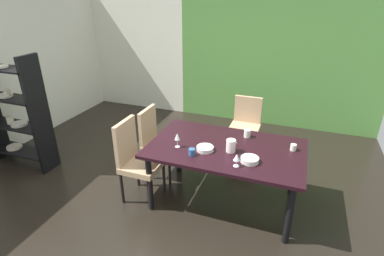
{
  "coord_description": "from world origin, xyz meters",
  "views": [
    {
      "loc": [
        1.47,
        -2.73,
        2.39
      ],
      "look_at": [
        0.32,
        0.39,
        0.85
      ],
      "focal_mm": 28.0,
      "sensor_mm": 36.0,
      "label": 1
    }
  ],
  "objects_px": {
    "cup_corner": "(192,152)",
    "cup_south": "(247,133)",
    "chair_head_far": "(246,123)",
    "serving_bowl_east": "(205,148)",
    "display_shelf": "(13,112)",
    "wine_glass_west": "(177,137)",
    "dining_table": "(226,153)",
    "chair_left_far": "(156,139)",
    "serving_bowl_near_shelf": "(250,160)",
    "chair_left_near": "(135,157)",
    "wine_glass_near_window": "(237,158)",
    "cup_front": "(293,147)",
    "pitcher_north": "(231,146)"
  },
  "relations": [
    {
      "from": "cup_corner",
      "to": "cup_south",
      "type": "bearing_deg",
      "value": 53.55
    },
    {
      "from": "chair_head_far",
      "to": "serving_bowl_east",
      "type": "relative_size",
      "value": 4.77
    },
    {
      "from": "display_shelf",
      "to": "serving_bowl_east",
      "type": "bearing_deg",
      "value": 0.14
    },
    {
      "from": "wine_glass_west",
      "to": "cup_south",
      "type": "distance_m",
      "value": 0.88
    },
    {
      "from": "dining_table",
      "to": "chair_left_far",
      "type": "height_order",
      "value": "chair_left_far"
    },
    {
      "from": "serving_bowl_near_shelf",
      "to": "cup_corner",
      "type": "xyz_separation_m",
      "value": [
        -0.62,
        -0.07,
        0.01
      ]
    },
    {
      "from": "chair_left_near",
      "to": "serving_bowl_east",
      "type": "bearing_deg",
      "value": 97.99
    },
    {
      "from": "chair_left_far",
      "to": "wine_glass_west",
      "type": "relative_size",
      "value": 5.67
    },
    {
      "from": "chair_left_far",
      "to": "cup_corner",
      "type": "height_order",
      "value": "chair_left_far"
    },
    {
      "from": "wine_glass_west",
      "to": "dining_table",
      "type": "bearing_deg",
      "value": 19.96
    },
    {
      "from": "serving_bowl_east",
      "to": "cup_corner",
      "type": "distance_m",
      "value": 0.18
    },
    {
      "from": "chair_head_far",
      "to": "serving_bowl_east",
      "type": "height_order",
      "value": "chair_head_far"
    },
    {
      "from": "chair_head_far",
      "to": "wine_glass_west",
      "type": "relative_size",
      "value": 5.36
    },
    {
      "from": "serving_bowl_near_shelf",
      "to": "dining_table",
      "type": "bearing_deg",
      "value": 142.63
    },
    {
      "from": "dining_table",
      "to": "chair_left_near",
      "type": "relative_size",
      "value": 1.73
    },
    {
      "from": "wine_glass_near_window",
      "to": "cup_front",
      "type": "relative_size",
      "value": 1.88
    },
    {
      "from": "serving_bowl_east",
      "to": "wine_glass_west",
      "type": "bearing_deg",
      "value": -174.5
    },
    {
      "from": "display_shelf",
      "to": "cup_south",
      "type": "xyz_separation_m",
      "value": [
        3.22,
        0.51,
        -0.02
      ]
    },
    {
      "from": "serving_bowl_east",
      "to": "serving_bowl_near_shelf",
      "type": "bearing_deg",
      "value": -8.72
    },
    {
      "from": "wine_glass_near_window",
      "to": "cup_front",
      "type": "height_order",
      "value": "wine_glass_near_window"
    },
    {
      "from": "dining_table",
      "to": "serving_bowl_east",
      "type": "bearing_deg",
      "value": -141.78
    },
    {
      "from": "dining_table",
      "to": "cup_south",
      "type": "xyz_separation_m",
      "value": [
        0.18,
        0.34,
        0.13
      ]
    },
    {
      "from": "chair_left_near",
      "to": "display_shelf",
      "type": "relative_size",
      "value": 0.61
    },
    {
      "from": "chair_head_far",
      "to": "pitcher_north",
      "type": "relative_size",
      "value": 6.27
    },
    {
      "from": "wine_glass_near_window",
      "to": "cup_south",
      "type": "xyz_separation_m",
      "value": [
        -0.02,
        0.7,
        -0.05
      ]
    },
    {
      "from": "chair_left_far",
      "to": "display_shelf",
      "type": "height_order",
      "value": "display_shelf"
    },
    {
      "from": "dining_table",
      "to": "wine_glass_west",
      "type": "xyz_separation_m",
      "value": [
        -0.52,
        -0.19,
        0.2
      ]
    },
    {
      "from": "serving_bowl_near_shelf",
      "to": "pitcher_north",
      "type": "distance_m",
      "value": 0.29
    },
    {
      "from": "serving_bowl_near_shelf",
      "to": "cup_corner",
      "type": "distance_m",
      "value": 0.62
    },
    {
      "from": "display_shelf",
      "to": "serving_bowl_east",
      "type": "distance_m",
      "value": 2.84
    },
    {
      "from": "wine_glass_near_window",
      "to": "cup_south",
      "type": "distance_m",
      "value": 0.71
    },
    {
      "from": "chair_left_near",
      "to": "serving_bowl_near_shelf",
      "type": "height_order",
      "value": "chair_left_near"
    },
    {
      "from": "wine_glass_near_window",
      "to": "wine_glass_west",
      "type": "height_order",
      "value": "wine_glass_west"
    },
    {
      "from": "chair_head_far",
      "to": "serving_bowl_near_shelf",
      "type": "bearing_deg",
      "value": 101.82
    },
    {
      "from": "wine_glass_west",
      "to": "cup_south",
      "type": "height_order",
      "value": "wine_glass_west"
    },
    {
      "from": "chair_left_near",
      "to": "serving_bowl_near_shelf",
      "type": "bearing_deg",
      "value": 91.65
    },
    {
      "from": "serving_bowl_east",
      "to": "dining_table",
      "type": "bearing_deg",
      "value": 38.22
    },
    {
      "from": "cup_corner",
      "to": "cup_south",
      "type": "relative_size",
      "value": 0.79
    },
    {
      "from": "dining_table",
      "to": "serving_bowl_east",
      "type": "distance_m",
      "value": 0.28
    },
    {
      "from": "display_shelf",
      "to": "dining_table",
      "type": "bearing_deg",
      "value": 3.13
    },
    {
      "from": "chair_left_far",
      "to": "chair_head_far",
      "type": "xyz_separation_m",
      "value": [
        1.03,
        1.0,
        -0.02
      ]
    },
    {
      "from": "chair_head_far",
      "to": "cup_south",
      "type": "xyz_separation_m",
      "value": [
        0.18,
        -0.93,
        0.28
      ]
    },
    {
      "from": "chair_left_far",
      "to": "cup_corner",
      "type": "relative_size",
      "value": 12.74
    },
    {
      "from": "chair_head_far",
      "to": "serving_bowl_east",
      "type": "distance_m",
      "value": 1.47
    },
    {
      "from": "cup_corner",
      "to": "wine_glass_near_window",
      "type": "bearing_deg",
      "value": -6.22
    },
    {
      "from": "serving_bowl_east",
      "to": "serving_bowl_near_shelf",
      "type": "distance_m",
      "value": 0.52
    },
    {
      "from": "display_shelf",
      "to": "cup_front",
      "type": "distance_m",
      "value": 3.78
    },
    {
      "from": "chair_left_near",
      "to": "serving_bowl_near_shelf",
      "type": "relative_size",
      "value": 5.37
    },
    {
      "from": "chair_left_near",
      "to": "serving_bowl_east",
      "type": "relative_size",
      "value": 5.32
    },
    {
      "from": "dining_table",
      "to": "cup_south",
      "type": "distance_m",
      "value": 0.4
    }
  ]
}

